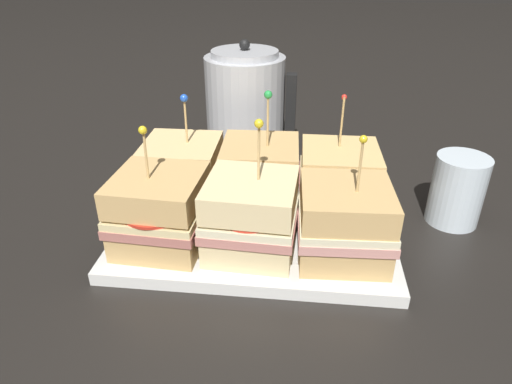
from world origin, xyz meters
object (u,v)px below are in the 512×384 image
serving_platter (256,229)px  sandwich_back_center (260,175)px  sandwich_front_right (344,222)px  drinking_glass (457,190)px  sandwich_back_right (339,179)px  sandwich_front_center (250,216)px  sandwich_back_left (183,172)px  sandwich_front_left (160,211)px  kettle_steel (246,105)px

serving_platter → sandwich_back_center: bearing=89.8°
sandwich_front_right → drinking_glass: (0.18, 0.13, -0.01)m
sandwich_front_right → sandwich_back_right: 0.12m
sandwich_front_center → sandwich_back_center: size_ratio=0.98×
sandwich_back_left → drinking_glass: size_ratio=1.60×
sandwich_front_left → drinking_glass: sandwich_front_left is taller
sandwich_front_center → drinking_glass: 0.33m
sandwich_front_right → sandwich_front_left: bearing=-179.5°
sandwich_front_right → sandwich_back_center: (-0.12, 0.12, 0.00)m
sandwich_front_center → sandwich_back_left: bearing=135.0°
sandwich_front_center → kettle_steel: kettle_steel is taller
serving_platter → sandwich_front_center: 0.09m
kettle_steel → drinking_glass: kettle_steel is taller
sandwich_back_left → sandwich_back_right: (0.24, 0.00, -0.00)m
serving_platter → sandwich_back_right: (0.12, 0.06, 0.06)m
sandwich_back_center → sandwich_back_right: size_ratio=1.04×
sandwich_front_right → sandwich_back_right: size_ratio=0.97×
sandwich_front_center → sandwich_back_left: 0.17m
sandwich_front_left → sandwich_front_right: bearing=0.5°
sandwich_front_left → sandwich_back_center: sandwich_back_center is taller
kettle_steel → drinking_glass: bearing=-32.2°
serving_platter → sandwich_back_right: sandwich_back_right is taller
sandwich_front_right → drinking_glass: 0.22m
sandwich_front_center → sandwich_back_center: 0.12m
drinking_glass → sandwich_front_right: bearing=-143.9°
sandwich_front_left → sandwich_back_right: bearing=26.8°
sandwich_front_right → sandwich_back_center: size_ratio=0.93×
sandwich_back_center → kettle_steel: size_ratio=0.82×
serving_platter → sandwich_back_right: 0.15m
sandwich_front_center → sandwich_front_right: 0.12m
sandwich_back_center → drinking_glass: sandwich_back_center is taller
sandwich_back_left → sandwich_front_center: bearing=-45.0°
sandwich_back_left → sandwich_back_right: 0.24m
serving_platter → sandwich_front_right: sandwich_front_right is taller
sandwich_front_right → sandwich_back_center: sandwich_back_center is taller
sandwich_back_left → sandwich_front_right: bearing=-26.2°
sandwich_front_left → drinking_glass: bearing=17.4°
sandwich_front_left → kettle_steel: size_ratio=0.76×
sandwich_front_left → sandwich_front_right: size_ratio=1.00×
sandwich_front_left → sandwich_back_left: (0.00, 0.12, -0.00)m
sandwich_front_center → sandwich_back_right: (0.12, 0.12, -0.00)m
sandwich_front_center → sandwich_back_left: size_ratio=1.05×
serving_platter → sandwich_back_right: size_ratio=2.22×
serving_platter → sandwich_front_right: size_ratio=2.30×
kettle_steel → sandwich_back_center: bearing=-77.4°
kettle_steel → sandwich_back_right: bearing=-53.4°
sandwich_front_center → sandwich_back_left: sandwich_front_center is taller
serving_platter → sandwich_back_right: bearing=27.3°
sandwich_back_center → kettle_steel: kettle_steel is taller
sandwich_front_left → drinking_glass: (0.42, 0.13, -0.01)m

